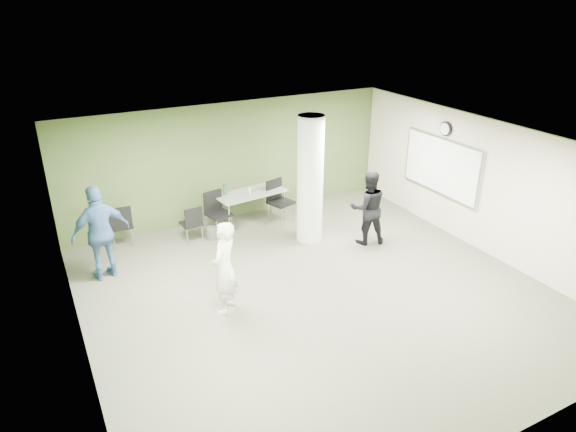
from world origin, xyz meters
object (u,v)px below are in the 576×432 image
folding_table (250,194)px  chair_back_left (121,223)px  man_black (368,208)px  woman_white (225,268)px  man_blue (101,233)px

folding_table → chair_back_left: (-2.95, 0.17, -0.17)m
man_black → woman_white: bearing=33.7°
chair_back_left → woman_white: (1.10, -3.31, 0.27)m
chair_back_left → man_blue: size_ratio=0.51×
chair_back_left → man_black: size_ratio=0.58×
woman_white → man_black: (3.69, 1.03, -0.01)m
woman_white → man_black: 3.83m
man_black → man_blue: size_ratio=0.88×
man_black → man_blue: 5.45m
folding_table → woman_white: 3.64m
folding_table → woman_white: woman_white is taller
folding_table → woman_white: bearing=-127.7°
man_blue → woman_white: bearing=116.4°
chair_back_left → man_black: 5.31m
woman_white → man_black: bearing=151.9°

